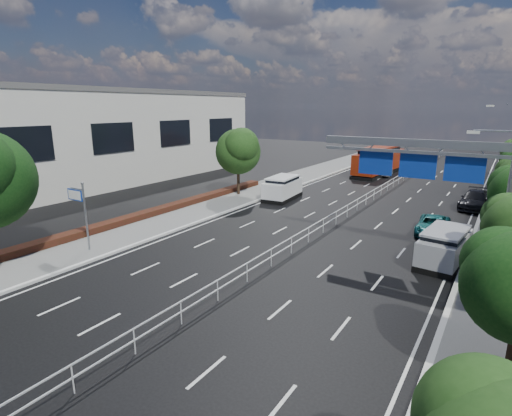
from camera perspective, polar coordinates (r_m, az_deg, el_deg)
The scene contains 18 objects.
ground at distance 19.34m, azimuth -3.97°, elevation -12.14°, with size 160.00×160.00×0.00m, color black.
sidewalk_near at distance 27.28m, azimuth -23.90°, elevation -5.19°, with size 5.00×140.00×0.14m, color slate.
kerb_near at distance 25.32m, azimuth -20.71°, elevation -6.35°, with size 0.25×140.00×0.15m, color silver.
kerb_far at distance 16.33m, azimuth 23.92°, elevation -18.55°, with size 0.25×140.00×0.15m, color silver.
median_fence at distance 38.66m, azimuth 16.21°, elevation 1.68°, with size 0.05×85.00×1.02m.
hedge_near at distance 31.38m, azimuth -18.27°, elevation -1.65°, with size 1.00×36.00×0.44m, color black.
toilet_sign at distance 26.07m, azimuth -23.86°, elevation 0.53°, with size 1.62×0.18×4.34m.
overhead_gantry at distance 24.37m, azimuth 23.80°, elevation 6.04°, with size 10.24×0.38×7.45m.
near_building at distance 51.57m, azimuth -19.43°, elevation 9.51°, with size 12.00×38.00×10.00m, color beige.
near_tree_back at distance 39.08m, azimuth -2.53°, elevation 8.44°, with size 4.84×4.51×6.69m.
white_minivan at distance 38.07m, azimuth 3.81°, elevation 2.87°, with size 2.60×5.18×2.18m.
red_bus at distance 54.61m, azimuth 17.19°, elevation 6.58°, with size 3.65×12.06×3.55m.
near_car_silver at distance 53.85m, azimuth 17.85°, elevation 5.26°, with size 1.80×4.48×1.53m, color #A7AAAF.
near_car_dark at distance 74.39m, azimuth 19.27°, elevation 7.54°, with size 1.78×5.12×1.69m, color black.
silver_minivan at distance 24.82m, azimuth 25.33°, elevation -5.02°, with size 2.46×4.94×1.98m.
parked_car_teal at distance 30.25m, azimuth 23.95°, elevation -2.28°, with size 2.02×4.38×1.22m, color #166264.
parked_car_dark at distance 39.45m, azimuth 28.80°, elevation 1.06°, with size 2.13×5.24×1.52m, color black.
pedestrian_b at distance 34.65m, azimuth 32.00°, elevation -0.50°, with size 0.88×0.69×1.81m, color gray.
Camera 1 is at (10.39, -13.85, 8.61)m, focal length 28.00 mm.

